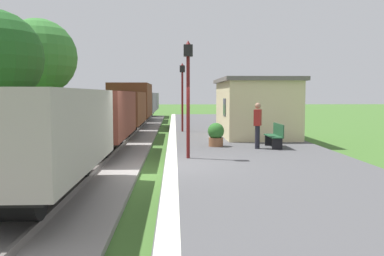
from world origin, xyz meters
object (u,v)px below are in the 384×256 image
at_px(person_waiting, 258,124).
at_px(potted_planter, 216,134).
at_px(station_hut, 255,107).
at_px(lamp_post_near, 188,77).
at_px(tree_trackside_far, 39,57).
at_px(bench_near_hut, 275,135).
at_px(freight_train, 126,108).
at_px(lamp_post_far, 182,84).

bearing_deg(person_waiting, potted_planter, -5.39).
relative_size(station_hut, lamp_post_near, 1.57).
bearing_deg(tree_trackside_far, person_waiting, -33.26).
distance_m(bench_near_hut, person_waiting, 0.91).
bearing_deg(freight_train, potted_planter, -63.36).
xyz_separation_m(station_hut, person_waiting, (-0.80, -4.71, -0.47)).
xyz_separation_m(station_hut, potted_planter, (-2.29, -3.98, -0.93)).
relative_size(bench_near_hut, lamp_post_near, 0.41).
bearing_deg(person_waiting, bench_near_hut, -139.09).
distance_m(station_hut, bench_near_hut, 4.54).
bearing_deg(station_hut, lamp_post_far, 143.84).
height_order(person_waiting, tree_trackside_far, tree_trackside_far).
bearing_deg(station_hut, bench_near_hut, -90.85).
relative_size(person_waiting, lamp_post_near, 0.46).
height_order(lamp_post_far, tree_trackside_far, tree_trackside_far).
distance_m(freight_train, tree_trackside_far, 5.81).
bearing_deg(station_hut, tree_trackside_far, 170.14).
height_order(freight_train, station_hut, station_hut).
bearing_deg(lamp_post_near, lamp_post_far, 90.00).
bearing_deg(potted_planter, person_waiting, -26.36).
height_order(station_hut, lamp_post_far, lamp_post_far).
xyz_separation_m(person_waiting, lamp_post_far, (-2.66, 7.25, 1.62)).
bearing_deg(potted_planter, lamp_post_near, -111.69).
bearing_deg(person_waiting, freight_train, -37.39).
bearing_deg(lamp_post_near, station_hut, 63.48).
bearing_deg(bench_near_hut, lamp_post_near, -143.67).
bearing_deg(freight_train, tree_trackside_far, -142.45).
relative_size(lamp_post_near, tree_trackside_far, 0.60).
bearing_deg(bench_near_hut, lamp_post_far, 115.98).
xyz_separation_m(freight_train, potted_planter, (4.51, -9.00, -0.73)).
xyz_separation_m(lamp_post_far, tree_trackside_far, (-7.40, -0.64, 1.37)).
relative_size(freight_train, lamp_post_near, 10.59).
relative_size(freight_train, tree_trackside_far, 6.39).
bearing_deg(lamp_post_far, person_waiting, -69.83).
distance_m(lamp_post_near, tree_trackside_far, 11.61).
xyz_separation_m(freight_train, station_hut, (6.80, -5.02, 0.20)).
bearing_deg(freight_train, station_hut, -36.43).
bearing_deg(lamp_post_far, tree_trackside_far, -175.03).
relative_size(person_waiting, potted_planter, 1.87).
relative_size(freight_train, bench_near_hut, 26.13).
bearing_deg(bench_near_hut, tree_trackside_far, 149.62).
distance_m(lamp_post_near, lamp_post_far, 9.48).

